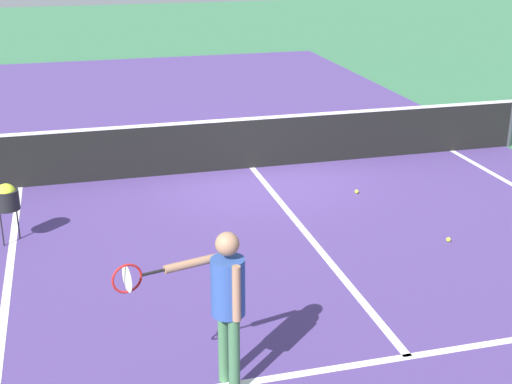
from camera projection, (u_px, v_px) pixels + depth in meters
The scene contains 9 objects.
ground_plane at pixel (252, 168), 13.23m from camera, with size 60.00×60.00×0.00m, color #38724C.
court_surface_inbounds at pixel (252, 168), 13.23m from camera, with size 10.62×24.40×0.00m, color #4C387A.
line_service_near at pixel (408, 357), 7.44m from camera, with size 8.22×0.10×0.01m, color white.
line_center_service at pixel (308, 236), 10.33m from camera, with size 0.10×6.40×0.01m, color white.
net at pixel (252, 142), 13.06m from camera, with size 10.84×0.09×1.07m.
player_near at pixel (225, 294), 6.61m from camera, with size 1.21×0.41×1.63m.
ball_hopper at pixel (6, 197), 9.90m from camera, with size 0.34×0.34×0.87m.
tennis_ball_mid_court at pixel (448, 240), 10.13m from camera, with size 0.07×0.07×0.07m, color #CCE033.
tennis_ball_near_net at pixel (357, 192), 11.96m from camera, with size 0.07×0.07×0.07m, color #CCE033.
Camera 1 is at (-3.17, -12.14, 4.21)m, focal length 50.30 mm.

